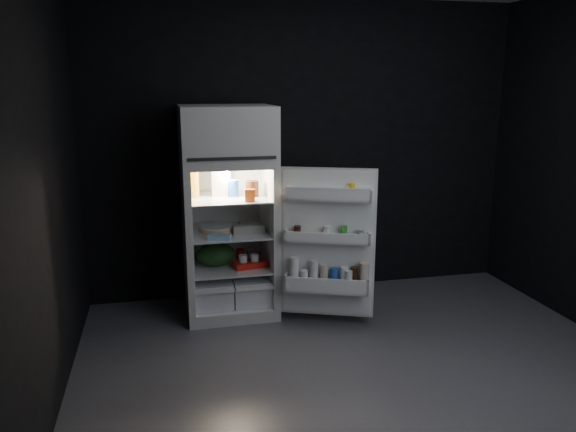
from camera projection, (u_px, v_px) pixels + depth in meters
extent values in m
cube|color=#56565C|center=(366.00, 372.00, 3.90)|extent=(4.00, 3.40, 0.00)
cube|color=black|center=(305.00, 150.00, 5.20)|extent=(4.00, 0.00, 2.70)
cube|color=black|center=(549.00, 259.00, 1.98)|extent=(4.00, 0.00, 2.70)
cube|color=black|center=(38.00, 193.00, 3.15)|extent=(0.00, 3.40, 2.70)
cube|color=silver|center=(231.00, 305.00, 4.95)|extent=(0.76, 0.70, 0.10)
cube|color=silver|center=(187.00, 236.00, 4.72)|extent=(0.05, 0.70, 1.20)
cube|color=silver|center=(270.00, 231.00, 4.88)|extent=(0.05, 0.70, 1.20)
cube|color=white|center=(225.00, 225.00, 5.11)|extent=(0.66, 0.05, 1.20)
cube|color=silver|center=(227.00, 160.00, 4.66)|extent=(0.76, 0.70, 0.06)
cube|color=silver|center=(226.00, 131.00, 4.60)|extent=(0.76, 0.70, 0.42)
cube|color=black|center=(233.00, 159.00, 4.31)|extent=(0.68, 0.01, 0.02)
cube|color=white|center=(191.00, 237.00, 4.71)|extent=(0.01, 0.65, 1.20)
cube|color=white|center=(267.00, 232.00, 4.85)|extent=(0.01, 0.65, 1.20)
cube|color=white|center=(228.00, 165.00, 4.64)|extent=(0.66, 0.65, 0.01)
cube|color=white|center=(231.00, 300.00, 4.92)|extent=(0.66, 0.65, 0.01)
cube|color=white|center=(228.00, 198.00, 4.71)|extent=(0.65, 0.63, 0.01)
cube|color=white|center=(229.00, 232.00, 4.77)|extent=(0.65, 0.63, 0.01)
cube|color=white|center=(230.00, 266.00, 4.84)|extent=(0.65, 0.63, 0.01)
cube|color=white|center=(211.00, 288.00, 4.87)|extent=(0.32, 0.59, 0.22)
cube|color=white|center=(249.00, 285.00, 4.94)|extent=(0.32, 0.59, 0.22)
cube|color=white|center=(215.00, 292.00, 4.54)|extent=(0.32, 0.02, 0.03)
cube|color=white|center=(255.00, 288.00, 4.62)|extent=(0.32, 0.02, 0.03)
cube|color=#FFE5B2|center=(228.00, 168.00, 4.60)|extent=(0.14, 0.14, 0.02)
cube|color=silver|center=(328.00, 243.00, 4.52)|extent=(0.72, 0.33, 1.22)
cube|color=white|center=(328.00, 244.00, 4.50)|extent=(0.67, 0.27, 1.18)
cube|color=white|center=(328.00, 200.00, 4.37)|extent=(0.67, 0.33, 0.02)
cube|color=white|center=(328.00, 196.00, 4.33)|extent=(0.64, 0.27, 0.10)
cube|color=white|center=(371.00, 196.00, 4.31)|extent=(0.05, 0.09, 0.10)
cube|color=white|center=(286.00, 194.00, 4.41)|extent=(0.05, 0.09, 0.10)
cube|color=white|center=(327.00, 241.00, 4.44)|extent=(0.67, 0.34, 0.02)
cube|color=white|center=(327.00, 238.00, 4.40)|extent=(0.64, 0.27, 0.09)
cube|color=white|center=(369.00, 239.00, 4.39)|extent=(0.06, 0.10, 0.09)
cube|color=white|center=(286.00, 235.00, 4.48)|extent=(0.06, 0.10, 0.09)
cube|color=white|center=(326.00, 290.00, 4.52)|extent=(0.68, 0.38, 0.02)
cube|color=white|center=(326.00, 286.00, 4.45)|extent=(0.64, 0.27, 0.13)
cube|color=white|center=(368.00, 286.00, 4.46)|extent=(0.07, 0.14, 0.13)
cube|color=white|center=(286.00, 282.00, 4.55)|extent=(0.07, 0.14, 0.13)
cube|color=white|center=(328.00, 188.00, 4.35)|extent=(0.65, 0.33, 0.02)
cylinder|color=yellow|center=(351.00, 191.00, 4.33)|extent=(0.07, 0.07, 0.12)
cylinder|color=silver|center=(333.00, 193.00, 4.35)|extent=(0.08, 0.08, 0.09)
cylinder|color=silver|center=(360.00, 236.00, 4.39)|extent=(0.07, 0.07, 0.09)
cylinder|color=#338C33|center=(344.00, 233.00, 4.41)|extent=(0.07, 0.07, 0.12)
cylinder|color=silver|center=(327.00, 233.00, 4.43)|extent=(0.07, 0.07, 0.11)
cylinder|color=black|center=(297.00, 232.00, 4.46)|extent=(0.07, 0.07, 0.11)
cylinder|color=beige|center=(364.00, 277.00, 4.44)|extent=(0.10, 0.10, 0.24)
cylinder|color=black|center=(354.00, 279.00, 4.46)|extent=(0.08, 0.08, 0.20)
cylinder|color=white|center=(344.00, 278.00, 4.47)|extent=(0.09, 0.09, 0.19)
cylinder|color=#2050B0|center=(334.00, 279.00, 4.48)|extent=(0.08, 0.08, 0.18)
cylinder|color=beige|center=(324.00, 277.00, 4.49)|extent=(0.09, 0.09, 0.21)
cylinder|color=silver|center=(314.00, 275.00, 4.50)|extent=(0.09, 0.09, 0.24)
cylinder|color=silver|center=(304.00, 279.00, 4.52)|extent=(0.08, 0.08, 0.15)
cylinder|color=white|center=(294.00, 273.00, 4.52)|extent=(0.09, 0.09, 0.25)
cylinder|color=silver|center=(349.00, 282.00, 4.43)|extent=(0.07, 0.07, 0.18)
cylinder|color=silver|center=(308.00, 284.00, 4.48)|extent=(0.08, 0.08, 0.10)
cylinder|color=white|center=(294.00, 259.00, 4.50)|extent=(0.05, 0.05, 0.02)
cube|color=white|center=(222.00, 182.00, 4.72)|extent=(0.17, 0.17, 0.24)
cylinder|color=#2050B0|center=(233.00, 188.00, 4.71)|extent=(0.10, 0.10, 0.14)
cylinder|color=black|center=(252.00, 188.00, 4.72)|extent=(0.14, 0.14, 0.13)
cylinder|color=gold|center=(194.00, 184.00, 4.68)|extent=(0.09, 0.09, 0.22)
cube|color=#D25018|center=(250.00, 195.00, 4.51)|extent=(0.09, 0.07, 0.10)
cube|color=gray|center=(249.00, 229.00, 4.71)|extent=(0.26, 0.10, 0.07)
cylinder|color=tan|center=(218.00, 229.00, 4.79)|extent=(0.34, 0.34, 0.04)
cube|color=#86B5D0|center=(219.00, 237.00, 4.52)|extent=(0.20, 0.14, 0.04)
cube|color=beige|center=(246.00, 225.00, 4.90)|extent=(0.12, 0.10, 0.05)
ellipsoid|color=#193815|center=(216.00, 254.00, 4.82)|extent=(0.34, 0.29, 0.20)
cube|color=red|center=(250.00, 264.00, 4.78)|extent=(0.30, 0.20, 0.05)
cylinder|color=red|center=(240.00, 254.00, 5.00)|extent=(0.09, 0.09, 0.09)
cylinder|color=silver|center=(251.00, 254.00, 5.00)|extent=(0.06, 0.06, 0.09)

